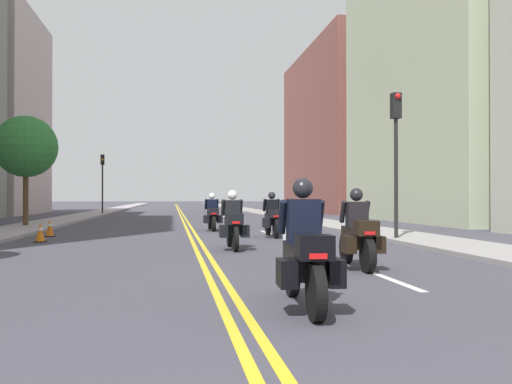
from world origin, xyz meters
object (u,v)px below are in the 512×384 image
Objects in this scene: traffic_light_near at (396,138)px; motorcycle_3 at (272,218)px; street_tree_0 at (26,147)px; motorcycle_0 at (304,256)px; traffic_light_far at (102,173)px; traffic_cone_2 at (40,232)px; motorcycle_2 at (233,224)px; motorcycle_4 at (212,215)px; traffic_cone_1 at (50,228)px; motorcycle_1 at (358,236)px.

motorcycle_3 is at bearing 144.86° from traffic_light_near.
street_tree_0 reaches higher than motorcycle_3.
motorcycle_3 is 4.99m from traffic_light_near.
traffic_light_far reaches higher than motorcycle_0.
traffic_light_far is 0.93× the size of street_tree_0.
motorcycle_0 is 3.50× the size of traffic_cone_2.
motorcycle_2 reaches higher than traffic_cone_2.
motorcycle_4 is 0.45× the size of traffic_light_near.
motorcycle_0 reaches higher than traffic_cone_2.
traffic_cone_1 is at bearing 169.73° from motorcycle_3.
motorcycle_1 is at bearing -89.11° from motorcycle_3.
traffic_light_far is (-7.08, 36.97, 2.63)m from motorcycle_0.
motorcycle_3 is 0.45× the size of traffic_light_far.
motorcycle_0 is at bearing -62.55° from traffic_cone_2.
motorcycle_1 is at bearing -56.95° from street_tree_0.
traffic_cone_2 is at bearing -86.90° from traffic_light_far.
street_tree_0 reaches higher than motorcycle_2.
motorcycle_0 is 12.30m from traffic_cone_2.
traffic_cone_2 is 9.34m from street_tree_0.
motorcycle_2 is 4.59m from motorcycle_3.
street_tree_0 is (-1.17, -17.75, 0.42)m from traffic_light_far.
traffic_light_far is (-8.92, 25.16, 2.63)m from motorcycle_3.
motorcycle_4 is at bearing 92.91° from motorcycle_0.
traffic_cone_1 is at bearing 116.99° from motorcycle_0.
motorcycle_1 is 3.31× the size of traffic_cone_1.
traffic_cone_1 is 0.14× the size of traffic_light_near.
traffic_cone_2 is (-7.63, 7.39, -0.32)m from motorcycle_1.
motorcycle_4 is 0.41× the size of street_tree_0.
traffic_light_far is at bearing 109.56° from motorcycle_3.
motorcycle_2 is 30.30m from traffic_light_far.
street_tree_0 is at bearing 111.52° from traffic_cone_1.
traffic_light_near is at bearing -65.79° from traffic_light_far.
motorcycle_3 reaches higher than motorcycle_2.
motorcycle_0 is 1.02× the size of motorcycle_3.
traffic_cone_1 is (-7.85, 9.70, -0.32)m from motorcycle_1.
motorcycle_4 is at bearing -23.05° from street_tree_0.
traffic_cone_1 is (-5.91, -2.48, -0.32)m from motorcycle_4.
traffic_cone_1 is 23.97m from traffic_light_far.
traffic_light_near is (5.34, 9.36, 2.58)m from motorcycle_0.
motorcycle_0 is at bearing -98.82° from motorcycle_3.
traffic_light_near is at bearing -51.73° from motorcycle_4.
motorcycle_1 is 0.44× the size of traffic_light_far.
motorcycle_4 reaches higher than traffic_cone_1.
motorcycle_2 is at bearing -43.69° from traffic_cone_1.
traffic_light_near is 30.28m from traffic_light_far.
traffic_cone_1 is (-7.73, 1.40, -0.34)m from motorcycle_3.
motorcycle_3 is 26.82m from traffic_light_far.
motorcycle_2 is 6.19m from traffic_light_near.
motorcycle_1 reaches higher than traffic_cone_2.
traffic_cone_1 is at bearing 132.16° from motorcycle_1.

